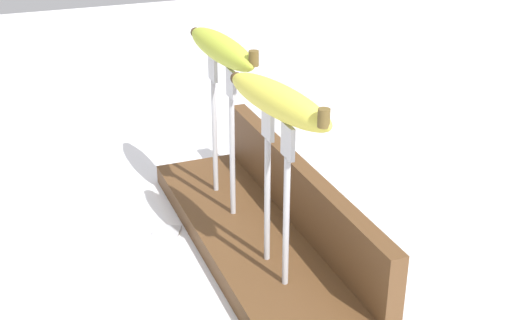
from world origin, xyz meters
The scene contains 8 objects.
ground_plane centered at (0.00, 0.00, 0.00)m, with size 3.00×3.00×0.00m, color silver.
wooden_board centered at (0.00, 0.00, 0.01)m, with size 0.47×0.14×0.03m, color brown.
board_backstop centered at (0.00, 0.06, 0.07)m, with size 0.46×0.02×0.08m, color brown.
fork_stand_left centered at (-0.09, -0.01, 0.15)m, with size 0.10×0.01×0.20m.
fork_stand_right centered at (0.09, -0.01, 0.14)m, with size 0.08×0.01×0.19m.
banana_raised_left centered at (-0.09, -0.01, 0.24)m, with size 0.18×0.05×0.04m.
banana_raised_right centered at (0.09, -0.01, 0.24)m, with size 0.18×0.07×0.04m.
fork_fallen_near centered at (-0.10, -0.14, 0.00)m, with size 0.10×0.16×0.01m.
Camera 1 is at (0.71, -0.28, 0.48)m, focal length 48.48 mm.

